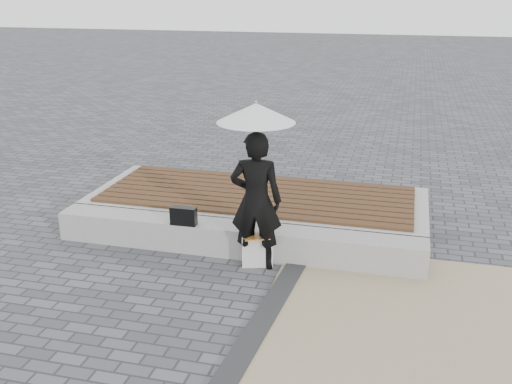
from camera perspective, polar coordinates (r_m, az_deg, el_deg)
ground at (r=6.73m, az=-5.96°, el=-11.32°), size 80.00×80.00×0.00m
edging_band at (r=6.12m, az=-0.83°, el=-14.44°), size 0.61×5.20×0.04m
seating_ledge at (r=7.99m, az=-2.03°, el=-4.47°), size 5.00×0.45×0.40m
timber_platform at (r=9.06m, az=0.13°, el=-1.52°), size 5.00×2.00×0.40m
timber_decking at (r=8.99m, az=0.13°, el=-0.21°), size 4.60×1.80×0.04m
woman at (r=7.36m, az=0.00°, el=-0.85°), size 0.69×0.49×1.77m
parasol at (r=7.06m, az=0.00°, el=7.57°), size 0.94×0.94×1.20m
handbag at (r=7.92m, az=-6.94°, el=-2.29°), size 0.35×0.13×0.25m
canvas_tote at (r=7.62m, az=0.15°, el=-5.61°), size 0.42×0.26×0.42m
magazine at (r=7.49m, az=0.06°, el=-4.28°), size 0.38×0.34×0.01m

